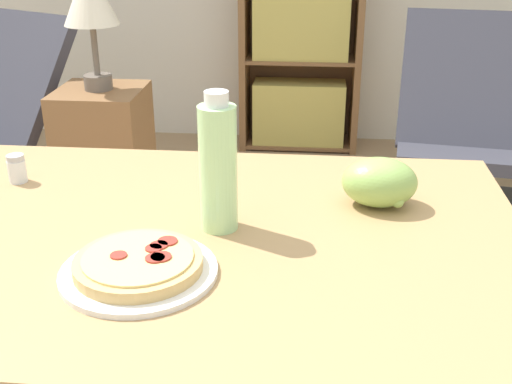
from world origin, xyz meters
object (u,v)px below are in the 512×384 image
object	(u,v)px
table_lamp	(90,0)
side_table	(107,164)
lounge_chair_far	(476,164)
bookshelf	(301,21)
grape_bunch	(380,183)
salt_shaker	(17,169)
pizza_on_plate	(139,266)
drink_bottle	(218,166)

from	to	relation	value
table_lamp	side_table	bearing A→B (deg)	0.00
side_table	table_lamp	world-z (taller)	table_lamp
lounge_chair_far	bookshelf	xyz separation A→B (m)	(-0.79, 0.96, 0.43)
grape_bunch	salt_shaker	size ratio (longest dim) A/B	2.41
pizza_on_plate	drink_bottle	distance (m)	0.23
lounge_chair_far	pizza_on_plate	bearing A→B (deg)	-111.34
bookshelf	table_lamp	bearing A→B (deg)	-122.69
lounge_chair_far	table_lamp	xyz separation A→B (m)	(-1.55, -0.23, 0.69)
pizza_on_plate	salt_shaker	world-z (taller)	salt_shaker
bookshelf	table_lamp	world-z (taller)	bookshelf
grape_bunch	bookshelf	bearing A→B (deg)	95.16
drink_bottle	salt_shaker	size ratio (longest dim) A/B	4.20
grape_bunch	salt_shaker	distance (m)	0.77
grape_bunch	side_table	size ratio (longest dim) A/B	0.23
pizza_on_plate	grape_bunch	bearing A→B (deg)	36.82
bookshelf	table_lamp	xyz separation A→B (m)	(-0.76, -1.19, 0.26)
side_table	lounge_chair_far	bearing A→B (deg)	8.36
drink_bottle	lounge_chair_far	xyz separation A→B (m)	(0.87, 1.58, -0.58)
grape_bunch	drink_bottle	world-z (taller)	drink_bottle
grape_bunch	table_lamp	bearing A→B (deg)	128.73
pizza_on_plate	lounge_chair_far	xyz separation A→B (m)	(0.98, 1.76, -0.48)
drink_bottle	salt_shaker	world-z (taller)	drink_bottle
drink_bottle	table_lamp	world-z (taller)	table_lamp
drink_bottle	bookshelf	distance (m)	2.55
drink_bottle	side_table	distance (m)	1.61
salt_shaker	side_table	distance (m)	1.28
bookshelf	table_lamp	size ratio (longest dim) A/B	3.15
lounge_chair_far	table_lamp	size ratio (longest dim) A/B	1.83
pizza_on_plate	salt_shaker	distance (m)	0.50
salt_shaker	lounge_chair_far	size ratio (longest dim) A/B	0.07
grape_bunch	side_table	distance (m)	1.64
pizza_on_plate	salt_shaker	bearing A→B (deg)	135.56
drink_bottle	grape_bunch	bearing A→B (deg)	22.88
lounge_chair_far	salt_shaker	bearing A→B (deg)	-125.87
bookshelf	grape_bunch	bearing A→B (deg)	-84.84
grape_bunch	side_table	xyz separation A→B (m)	(-0.98, 1.22, -0.48)
lounge_chair_far	table_lamp	distance (m)	1.71
salt_shaker	lounge_chair_far	xyz separation A→B (m)	(1.34, 1.41, -0.49)
grape_bunch	table_lamp	size ratio (longest dim) A/B	0.31
pizza_on_plate	side_table	distance (m)	1.69
drink_bottle	salt_shaker	xyz separation A→B (m)	(-0.47, 0.17, -0.09)
pizza_on_plate	bookshelf	world-z (taller)	bookshelf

